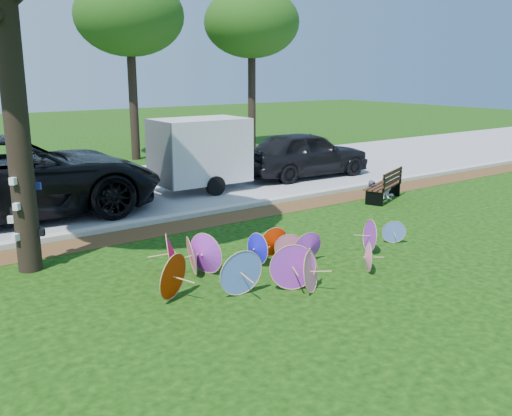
{
  "coord_description": "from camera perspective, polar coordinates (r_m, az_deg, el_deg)",
  "views": [
    {
      "loc": [
        -6.29,
        -7.41,
        3.74
      ],
      "look_at": [
        0.5,
        2.0,
        0.9
      ],
      "focal_mm": 40.0,
      "sensor_mm": 36.0,
      "label": 1
    }
  ],
  "objects": [
    {
      "name": "curb",
      "position": [
        14.57,
        -9.0,
        -1.05
      ],
      "size": [
        90.0,
        0.3,
        0.12
      ],
      "primitive_type": "cube",
      "color": "#B7B5AD",
      "rests_on": "ground"
    },
    {
      "name": "mulch_strip",
      "position": [
        13.98,
        -7.69,
        -1.87
      ],
      "size": [
        90.0,
        1.0,
        0.01
      ],
      "primitive_type": "cube",
      "color": "#472D16",
      "rests_on": "ground"
    },
    {
      "name": "park_bench",
      "position": [
        17.0,
        12.5,
        2.25
      ],
      "size": [
        1.83,
        1.27,
        0.89
      ],
      "primitive_type": null,
      "rotation": [
        0.0,
        0.0,
        0.4
      ],
      "color": "black",
      "rests_on": "ground"
    },
    {
      "name": "dark_pickup",
      "position": [
        20.27,
        4.91,
        5.41
      ],
      "size": [
        4.9,
        2.22,
        1.63
      ],
      "primitive_type": "imported",
      "rotation": [
        0.0,
        0.0,
        1.51
      ],
      "color": "black",
      "rests_on": "ground"
    },
    {
      "name": "bg_trees",
      "position": [
        24.44,
        -14.47,
        18.1
      ],
      "size": [
        18.73,
        4.93,
        7.4
      ],
      "color": "black",
      "rests_on": "ground"
    },
    {
      "name": "person_left",
      "position": [
        16.75,
        11.6,
        2.65
      ],
      "size": [
        0.49,
        0.37,
        1.19
      ],
      "primitive_type": "imported",
      "rotation": [
        0.0,
        0.0,
        -0.21
      ],
      "color": "#323845",
      "rests_on": "ground"
    },
    {
      "name": "person_right",
      "position": [
        17.27,
        13.17,
        2.67
      ],
      "size": [
        0.57,
        0.47,
        1.06
      ],
      "primitive_type": "imported",
      "rotation": [
        0.0,
        0.0,
        0.15
      ],
      "color": "silver",
      "rests_on": "ground"
    },
    {
      "name": "street",
      "position": [
        18.29,
        -14.92,
        1.5
      ],
      "size": [
        90.0,
        8.0,
        0.01
      ],
      "primitive_type": "cube",
      "color": "gray",
      "rests_on": "ground"
    },
    {
      "name": "ground",
      "position": [
        10.42,
        4.25,
        -7.33
      ],
      "size": [
        90.0,
        90.0,
        0.0
      ],
      "primitive_type": "plane",
      "color": "black",
      "rests_on": "ground"
    },
    {
      "name": "parasol_pile",
      "position": [
        10.54,
        0.32,
        -4.9
      ],
      "size": [
        6.11,
        2.84,
        0.83
      ],
      "color": "#6587FF",
      "rests_on": "ground"
    },
    {
      "name": "cargo_trailer",
      "position": [
        17.86,
        -5.58,
        5.77
      ],
      "size": [
        2.83,
        1.82,
        2.56
      ],
      "primitive_type": "cube",
      "rotation": [
        0.0,
        0.0,
        -0.02
      ],
      "color": "silver",
      "rests_on": "ground"
    },
    {
      "name": "black_van",
      "position": [
        15.83,
        -23.43,
        2.87
      ],
      "size": [
        7.95,
        4.26,
        2.12
      ],
      "primitive_type": "imported",
      "rotation": [
        0.0,
        0.0,
        1.47
      ],
      "color": "black",
      "rests_on": "ground"
    }
  ]
}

